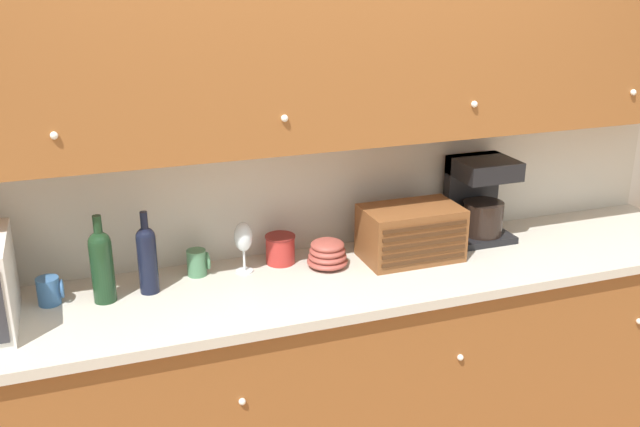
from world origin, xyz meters
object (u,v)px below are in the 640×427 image
object	(u,v)px
coffee_maker	(479,198)
mug	(198,263)
storage_canister	(280,249)
wine_bottle	(102,263)
wine_glass	(243,239)
bread_box	(411,233)
bowl_stack_on_counter	(327,254)
second_wine_bottle	(147,257)
mug_blue_second	(50,291)

from	to	relation	value
coffee_maker	mug	bearing A→B (deg)	179.53
storage_canister	coffee_maker	xyz separation A→B (m)	(0.93, -0.02, 0.13)
coffee_maker	wine_bottle	bearing A→B (deg)	-176.48
wine_glass	bread_box	world-z (taller)	bread_box
bowl_stack_on_counter	bread_box	world-z (taller)	bread_box
coffee_maker	bread_box	bearing A→B (deg)	-163.29
second_wine_bottle	bowl_stack_on_counter	world-z (taller)	second_wine_bottle
storage_canister	bowl_stack_on_counter	distance (m)	0.20
storage_canister	second_wine_bottle	bearing A→B (deg)	-170.09
wine_bottle	mug	distance (m)	0.40
mug_blue_second	wine_glass	xyz separation A→B (m)	(0.74, 0.04, 0.09)
wine_glass	second_wine_bottle	bearing A→B (deg)	-171.36
bowl_stack_on_counter	bread_box	xyz separation A→B (m)	(0.36, -0.03, 0.06)
mug	bowl_stack_on_counter	world-z (taller)	bowl_stack_on_counter
wine_glass	bowl_stack_on_counter	distance (m)	0.35
storage_canister	coffee_maker	world-z (taller)	coffee_maker
wine_bottle	second_wine_bottle	xyz separation A→B (m)	(0.17, 0.02, -0.01)
mug	bowl_stack_on_counter	distance (m)	0.53
bread_box	wine_glass	bearing A→B (deg)	172.05
mug_blue_second	coffee_maker	size ratio (longest dim) A/B	0.28
mug	storage_canister	bearing A→B (deg)	0.79
second_wine_bottle	bread_box	size ratio (longest dim) A/B	0.79
mug_blue_second	second_wine_bottle	distance (m)	0.37
storage_canister	mug	bearing A→B (deg)	-179.21
bowl_stack_on_counter	bread_box	size ratio (longest dim) A/B	0.41
wine_bottle	coffee_maker	distance (m)	1.65
second_wine_bottle	coffee_maker	distance (m)	1.49
mug_blue_second	bread_box	world-z (taller)	bread_box
mug	storage_canister	distance (m)	0.35
second_wine_bottle	mug	xyz separation A→B (m)	(0.20, 0.09, -0.09)
storage_canister	coffee_maker	distance (m)	0.94
storage_canister	coffee_maker	size ratio (longest dim) A/B	0.34
wine_glass	mug_blue_second	bearing A→B (deg)	-177.12
bread_box	mug	bearing A→B (deg)	171.61
bowl_stack_on_counter	coffee_maker	size ratio (longest dim) A/B	0.46
second_wine_bottle	mug	distance (m)	0.24
mug_blue_second	mug	distance (m)	0.57
wine_glass	storage_canister	xyz separation A→B (m)	(0.16, 0.04, -0.08)
second_wine_bottle	coffee_maker	xyz separation A→B (m)	(1.48, 0.08, 0.04)
wine_bottle	second_wine_bottle	size ratio (longest dim) A/B	1.04
mug	bread_box	bearing A→B (deg)	-8.39
mug	coffee_maker	xyz separation A→B (m)	(1.28, -0.01, 0.13)
second_wine_bottle	wine_glass	size ratio (longest dim) A/B	1.52
bread_box	wine_bottle	bearing A→B (deg)	179.17
second_wine_bottle	coffee_maker	world-z (taller)	coffee_maker
mug	bowl_stack_on_counter	xyz separation A→B (m)	(0.52, -0.10, 0.00)
wine_glass	bread_box	size ratio (longest dim) A/B	0.52
wine_glass	storage_canister	world-z (taller)	wine_glass
second_wine_bottle	wine_glass	xyz separation A→B (m)	(0.39, 0.06, -0.00)
wine_glass	coffee_maker	world-z (taller)	coffee_maker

